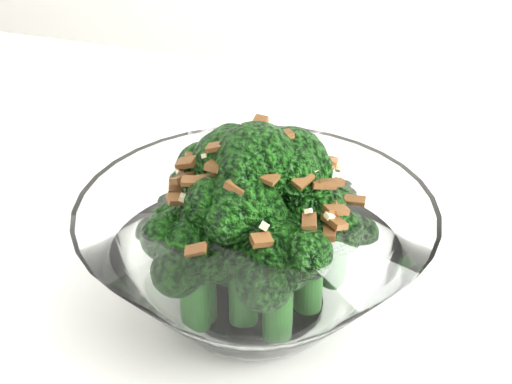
% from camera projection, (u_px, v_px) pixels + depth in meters
% --- Properties ---
extents(table, '(1.21, 0.82, 0.75)m').
position_uv_depth(table, '(228.00, 295.00, 0.66)').
color(table, white).
rests_on(table, ground).
extents(broccoli_dish, '(0.25, 0.25, 0.16)m').
position_uv_depth(broccoli_dish, '(254.00, 243.00, 0.51)').
color(broccoli_dish, white).
rests_on(broccoli_dish, table).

